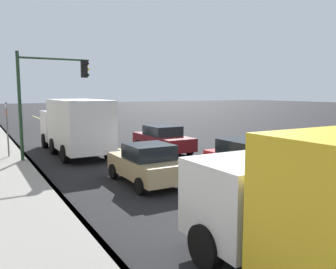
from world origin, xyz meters
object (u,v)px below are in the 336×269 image
(street_sign_post, at_px, (7,126))
(truck_white, at_px, (75,125))
(car_tan, at_px, (147,164))
(car_red, at_px, (248,158))
(car_maroon, at_px, (163,139))
(traffic_light_mast, at_px, (48,87))

(street_sign_post, bearing_deg, truck_white, -91.91)
(car_tan, height_order, truck_white, truck_white)
(car_red, xyz_separation_m, car_maroon, (6.73, 0.33, 0.01))
(truck_white, bearing_deg, car_tan, -174.83)
(car_tan, height_order, traffic_light_mast, traffic_light_mast)
(car_red, bearing_deg, car_tan, 75.58)
(car_tan, bearing_deg, truck_white, 5.17)
(car_tan, bearing_deg, car_maroon, -34.08)
(car_tan, distance_m, street_sign_post, 8.95)
(traffic_light_mast, xyz_separation_m, street_sign_post, (1.39, 1.86, -1.98))
(truck_white, distance_m, traffic_light_mast, 2.92)
(street_sign_post, bearing_deg, car_red, -137.02)
(car_red, relative_size, car_maroon, 0.84)
(car_tan, xyz_separation_m, street_sign_post, (7.86, 4.16, 0.98))
(car_red, xyz_separation_m, street_sign_post, (8.93, 8.32, 0.97))
(car_maroon, height_order, traffic_light_mast, traffic_light_mast)
(traffic_light_mast, bearing_deg, street_sign_post, 53.23)
(car_maroon, relative_size, street_sign_post, 1.53)
(car_red, height_order, street_sign_post, street_sign_post)
(car_red, height_order, truck_white, truck_white)
(car_maroon, xyz_separation_m, street_sign_post, (2.20, 7.99, 0.97))
(car_tan, height_order, street_sign_post, street_sign_post)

